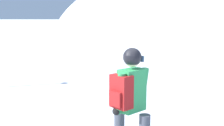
{
  "coord_description": "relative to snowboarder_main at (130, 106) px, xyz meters",
  "views": [
    {
      "loc": [
        0.42,
        -3.37,
        2.14
      ],
      "look_at": [
        0.24,
        3.35,
        1.0
      ],
      "focal_mm": 45.26,
      "sensor_mm": 36.0,
      "label": 1
    }
  ],
  "objects": [
    {
      "name": "snowboarder_main",
      "position": [
        0.0,
        0.0,
        0.0
      ],
      "size": [
        1.37,
        1.39,
        1.71
      ],
      "color": "blue",
      "rests_on": "ground"
    },
    {
      "name": "ridge_peak_main",
      "position": [
        7.94,
        28.05,
        -0.92
      ],
      "size": [
        30.18,
        27.16,
        13.9
      ],
      "color": "white",
      "rests_on": "ground"
    }
  ]
}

